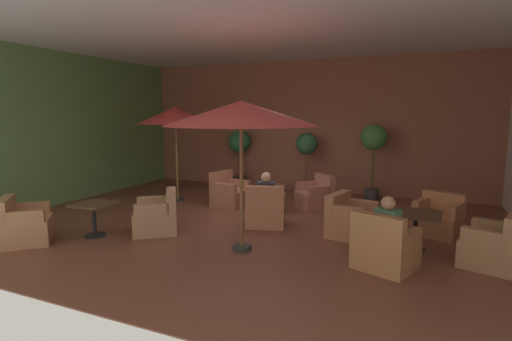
# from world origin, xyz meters

# --- Properties ---
(ground_plane) EXTENTS (10.43, 8.16, 0.02)m
(ground_plane) POSITION_xyz_m (0.00, 0.00, -0.01)
(ground_plane) COLOR brown
(wall_back_brick) EXTENTS (10.43, 0.08, 3.82)m
(wall_back_brick) POSITION_xyz_m (0.00, 4.04, 1.91)
(wall_back_brick) COLOR #935541
(wall_back_brick) RESTS_ON ground_plane
(wall_left_accent) EXTENTS (0.08, 8.16, 3.82)m
(wall_left_accent) POSITION_xyz_m (-5.17, 0.00, 1.91)
(wall_left_accent) COLOR #5C854A
(wall_left_accent) RESTS_ON ground_plane
(ceiling_slab) EXTENTS (10.43, 8.16, 0.06)m
(ceiling_slab) POSITION_xyz_m (0.00, 0.00, 3.85)
(ceiling_slab) COLOR silver
(ceiling_slab) RESTS_ON wall_back_brick
(cafe_table_front_left) EXTENTS (0.69, 0.69, 0.63)m
(cafe_table_front_left) POSITION_xyz_m (0.06, 1.10, 0.46)
(cafe_table_front_left) COLOR black
(cafe_table_front_left) RESTS_ON ground_plane
(armchair_front_left_north) EXTENTS (1.06, 1.07, 0.82)m
(armchair_front_left_north) POSITION_xyz_m (0.93, 1.86, 0.30)
(armchair_front_left_north) COLOR #B16A54
(armchair_front_left_north) RESTS_ON ground_plane
(armchair_front_left_east) EXTENTS (0.87, 0.88, 0.86)m
(armchair_front_left_east) POSITION_xyz_m (-1.09, 1.26, 0.31)
(armchair_front_left_east) COLOR #AB674B
(armchair_front_left_east) RESTS_ON ground_plane
(armchair_front_left_south) EXTENTS (0.93, 0.91, 0.87)m
(armchair_front_left_south) POSITION_xyz_m (0.40, -0.01, 0.32)
(armchair_front_left_south) COLOR #B36C4C
(armchair_front_left_south) RESTS_ON ground_plane
(cafe_table_front_right) EXTENTS (0.73, 0.73, 0.63)m
(cafe_table_front_right) POSITION_xyz_m (-2.29, -1.91, 0.47)
(cafe_table_front_right) COLOR black
(cafe_table_front_right) RESTS_ON ground_plane
(armchair_front_right_north) EXTENTS (1.12, 1.12, 0.84)m
(armchair_front_right_north) POSITION_xyz_m (-3.11, -2.71, 0.32)
(armchair_front_right_north) COLOR #B07651
(armchair_front_right_north) RESTS_ON ground_plane
(armchair_front_right_east) EXTENTS (1.11, 1.10, 0.82)m
(armchair_front_right_east) POSITION_xyz_m (-1.36, -1.24, 0.31)
(armchair_front_right_east) COLOR #A37954
(armchair_front_right_east) RESTS_ON ground_plane
(cafe_table_mid_center) EXTENTS (0.82, 0.82, 0.63)m
(cafe_table_mid_center) POSITION_xyz_m (3.23, -0.28, 0.51)
(cafe_table_mid_center) COLOR black
(cafe_table_mid_center) RESTS_ON ground_plane
(armchair_mid_center_north) EXTENTS (0.99, 0.98, 0.87)m
(armchair_mid_center_north) POSITION_xyz_m (2.85, -1.36, 0.31)
(armchair_mid_center_north) COLOR #AB7045
(armchair_mid_center_north) RESTS_ON ground_plane
(armchair_mid_center_east) EXTENTS (0.93, 0.98, 0.85)m
(armchair_mid_center_east) POSITION_xyz_m (4.32, -0.62, 0.31)
(armchair_mid_center_east) COLOR #A67850
(armchair_mid_center_east) RESTS_ON ground_plane
(armchair_mid_center_south) EXTENTS (0.96, 0.93, 0.78)m
(armchair_mid_center_south) POSITION_xyz_m (3.61, 0.79, 0.30)
(armchair_mid_center_south) COLOR #B26D43
(armchair_mid_center_south) RESTS_ON ground_plane
(armchair_mid_center_west) EXTENTS (0.95, 0.94, 0.80)m
(armchair_mid_center_west) POSITION_xyz_m (2.12, -0.03, 0.31)
(armchair_mid_center_west) COLOR #B7744E
(armchair_mid_center_west) RESTS_ON ground_plane
(patio_umbrella_tall_red) EXTENTS (1.94, 1.94, 2.45)m
(patio_umbrella_tall_red) POSITION_xyz_m (-2.60, 1.19, 2.22)
(patio_umbrella_tall_red) COLOR #2D2D2D
(patio_umbrella_tall_red) RESTS_ON ground_plane
(patio_umbrella_center_beige) EXTENTS (2.53, 2.53, 2.48)m
(patio_umbrella_center_beige) POSITION_xyz_m (0.57, -1.47, 2.27)
(patio_umbrella_center_beige) COLOR #2D2D2D
(patio_umbrella_center_beige) RESTS_ON ground_plane
(potted_tree_left_corner) EXTENTS (0.61, 0.61, 1.76)m
(potted_tree_left_corner) POSITION_xyz_m (0.26, 3.31, 1.12)
(potted_tree_left_corner) COLOR #AA6247
(potted_tree_left_corner) RESTS_ON ground_plane
(potted_tree_mid_left) EXTENTS (0.69, 0.69, 1.78)m
(potted_tree_mid_left) POSITION_xyz_m (-1.96, 3.61, 1.23)
(potted_tree_mid_left) COLOR #35332B
(potted_tree_mid_left) RESTS_ON ground_plane
(potted_tree_mid_right) EXTENTS (0.68, 0.68, 2.02)m
(potted_tree_mid_right) POSITION_xyz_m (2.06, 3.33, 1.50)
(potted_tree_mid_right) COLOR #373337
(potted_tree_mid_right) RESTS_ON ground_plane
(patron_blue_shirt) EXTENTS (0.39, 0.31, 0.67)m
(patron_blue_shirt) POSITION_xyz_m (0.39, 0.03, 0.74)
(patron_blue_shirt) COLOR #393845
(patron_blue_shirt) RESTS_ON ground_plane
(patron_by_window) EXTENTS (0.40, 0.31, 0.68)m
(patron_by_window) POSITION_xyz_m (2.86, -1.31, 0.72)
(patron_by_window) COLOR #477653
(patron_by_window) RESTS_ON ground_plane
(iced_drink_cup) EXTENTS (0.08, 0.08, 0.11)m
(iced_drink_cup) POSITION_xyz_m (0.04, 1.02, 0.69)
(iced_drink_cup) COLOR white
(iced_drink_cup) RESTS_ON cafe_table_front_left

